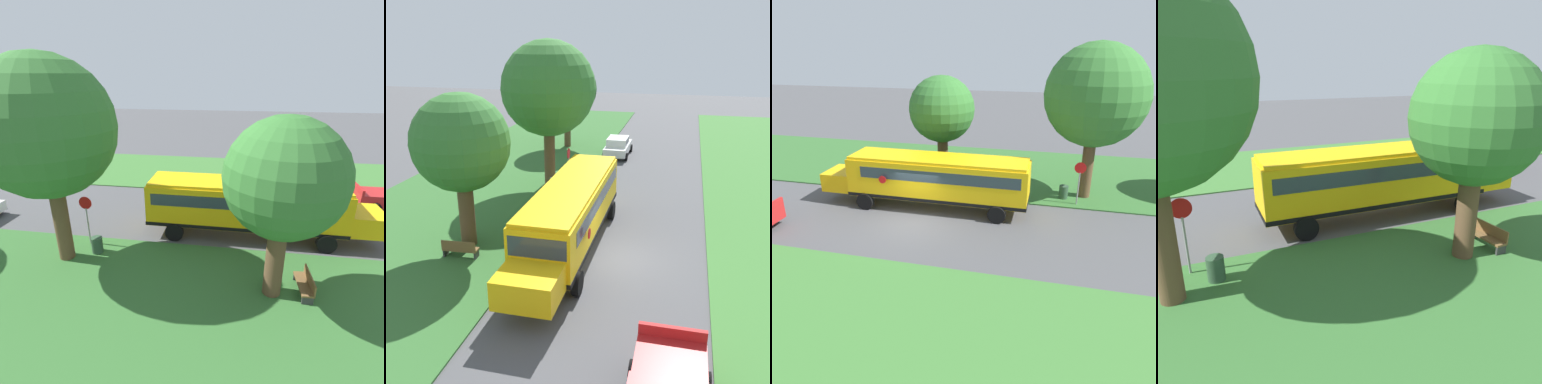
# 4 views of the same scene
# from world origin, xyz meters

# --- Properties ---
(ground_plane) EXTENTS (120.00, 120.00, 0.00)m
(ground_plane) POSITION_xyz_m (0.00, 0.00, 0.00)
(ground_plane) COLOR #4C4C4F
(grass_verge) EXTENTS (12.00, 80.00, 0.08)m
(grass_verge) POSITION_xyz_m (-10.00, 0.00, 0.04)
(grass_verge) COLOR #33662D
(grass_verge) RESTS_ON ground
(school_bus) EXTENTS (2.84, 12.42, 3.16)m
(school_bus) POSITION_xyz_m (-2.28, 0.58, 1.92)
(school_bus) COLOR yellow
(school_bus) RESTS_ON ground
(car_white_nearest) EXTENTS (2.02, 4.40, 1.56)m
(car_white_nearest) POSITION_xyz_m (-2.80, 18.14, 0.88)
(car_white_nearest) COLOR silver
(car_white_nearest) RESTS_ON ground
(oak_tree_beside_bus) EXTENTS (4.48, 4.48, 7.31)m
(oak_tree_beside_bus) POSITION_xyz_m (-7.18, -0.29, 5.00)
(oak_tree_beside_bus) COLOR brown
(oak_tree_beside_bus) RESTS_ON ground
(oak_tree_roadside_mid) EXTENTS (6.02, 6.02, 9.42)m
(oak_tree_roadside_mid) POSITION_xyz_m (-6.04, 9.35, 6.39)
(oak_tree_roadside_mid) COLOR brown
(oak_tree_roadside_mid) RESTS_ON ground
(oak_tree_far_end) EXTENTS (5.15, 5.15, 7.69)m
(oak_tree_far_end) POSITION_xyz_m (-7.68, 20.15, 5.10)
(oak_tree_far_end) COLOR brown
(oak_tree_far_end) RESTS_ON ground
(stop_sign) EXTENTS (0.08, 0.68, 2.74)m
(stop_sign) POSITION_xyz_m (-4.60, 8.92, 1.74)
(stop_sign) COLOR gray
(stop_sign) RESTS_ON ground
(park_bench) EXTENTS (1.63, 0.59, 0.92)m
(park_bench) POSITION_xyz_m (-6.88, -1.69, 0.47)
(park_bench) COLOR brown
(park_bench) RESTS_ON ground
(trash_bin) EXTENTS (0.56, 0.56, 0.90)m
(trash_bin) POSITION_xyz_m (-5.39, 8.13, 0.45)
(trash_bin) COLOR #2D4C33
(trash_bin) RESTS_ON ground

